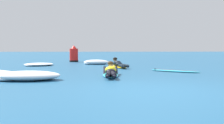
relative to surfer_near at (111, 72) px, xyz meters
The scene contains 8 objects.
ground_plane 6.82m from the surfer_near, 84.42° to the left, with size 120.00×120.00×0.00m, color #235B84.
surfer_near is the anchor object (origin of this frame).
surfer_far 4.32m from the surfer_near, 81.23° to the left, with size 1.03×2.76×0.54m.
drifting_surfboard 3.14m from the surfer_near, 29.29° to the left, with size 1.94×1.81×0.16m.
whitewater_mid_left 6.77m from the surfer_near, 121.94° to the left, with size 1.94×1.72×0.17m.
whitewater_mid_right 6.71m from the surfer_near, 93.48° to the left, with size 1.60×0.92×0.29m.
whitewater_back 2.78m from the surfer_near, 156.95° to the right, with size 1.96×1.13×0.29m.
channel_marker_buoy 10.14m from the surfer_near, 101.09° to the left, with size 0.62×0.62×1.18m.
Camera 1 is at (-1.29, -6.16, 0.97)m, focal length 43.40 mm.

